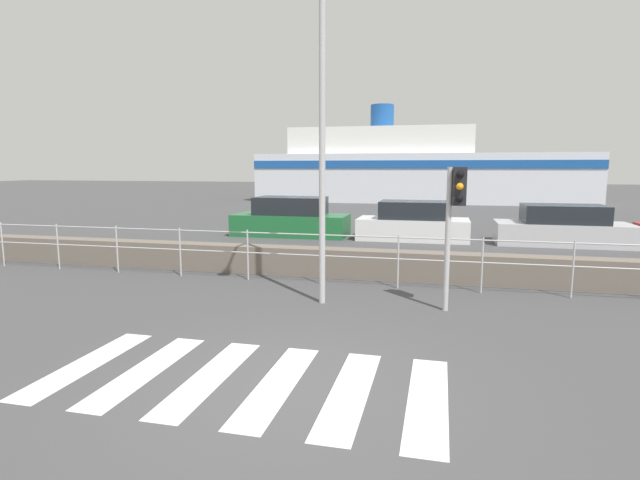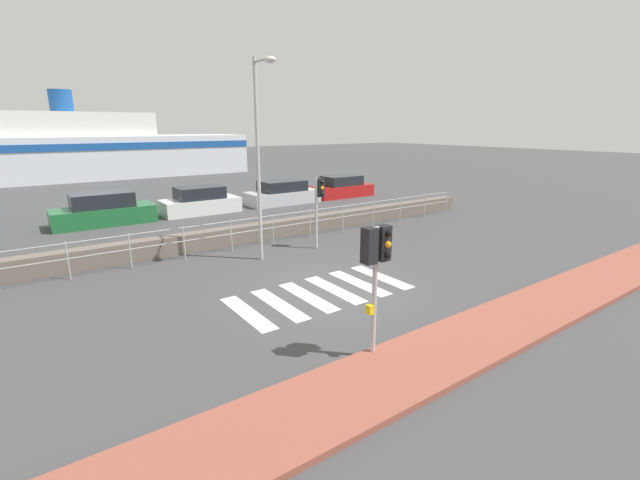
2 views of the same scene
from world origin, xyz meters
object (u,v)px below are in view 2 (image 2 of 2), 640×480
at_px(parked_car_red, 342,188).
at_px(traffic_light_near, 376,257).
at_px(parked_car_white, 200,202).
at_px(streetlamp, 261,140).
at_px(parked_car_silver, 283,194).
at_px(traffic_light_far, 319,197).
at_px(parked_car_green, 103,211).
at_px(ferry_boat, 98,150).

bearing_deg(parked_car_red, traffic_light_near, -126.47).
bearing_deg(parked_car_white, streetlamp, -97.45).
relative_size(traffic_light_near, parked_car_silver, 0.62).
xyz_separation_m(traffic_light_near, parked_car_silver, (7.51, 16.21, -1.51)).
bearing_deg(parked_car_silver, streetlamp, -123.74).
xyz_separation_m(traffic_light_far, streetlamp, (-2.45, -0.24, 2.09)).
height_order(traffic_light_far, parked_car_white, traffic_light_far).
xyz_separation_m(traffic_light_far, parked_car_red, (8.28, 9.13, -1.35)).
distance_m(parked_car_green, parked_car_white, 4.65).
xyz_separation_m(traffic_light_far, ferry_boat, (-2.58, 30.48, 0.46)).
xyz_separation_m(streetlamp, parked_car_silver, (6.26, 9.37, -3.45)).
bearing_deg(ferry_boat, parked_car_silver, -73.32).
bearing_deg(parked_car_green, traffic_light_far, -57.24).
xyz_separation_m(traffic_light_near, parked_car_white, (2.47, 16.21, -1.49)).
height_order(parked_car_white, parked_car_silver, parked_car_white).
bearing_deg(parked_car_white, ferry_boat, 93.65).
bearing_deg(streetlamp, parked_car_white, 82.55).
height_order(parked_car_green, parked_car_silver, parked_car_green).
bearing_deg(parked_car_red, parked_car_green, -180.00).
height_order(traffic_light_far, parked_car_green, traffic_light_far).
height_order(traffic_light_far, streetlamp, streetlamp).
bearing_deg(parked_car_green, traffic_light_near, -82.34).
height_order(ferry_boat, parked_car_white, ferry_boat).
relative_size(ferry_boat, parked_car_red, 5.97).
height_order(traffic_light_far, parked_car_silver, traffic_light_far).
relative_size(traffic_light_far, parked_car_green, 0.60).
distance_m(traffic_light_far, ferry_boat, 30.59).
relative_size(parked_car_white, parked_car_silver, 0.91).
xyz_separation_m(traffic_light_near, parked_car_green, (-2.18, 16.21, -1.45)).
distance_m(traffic_light_far, parked_car_green, 10.94).
relative_size(traffic_light_near, parked_car_white, 0.67).
height_order(traffic_light_near, ferry_boat, ferry_boat).
relative_size(traffic_light_near, parked_car_green, 0.61).
height_order(traffic_light_near, parked_car_green, traffic_light_near).
height_order(ferry_boat, parked_car_green, ferry_boat).
bearing_deg(parked_car_red, parked_car_silver, 180.00).
distance_m(streetlamp, parked_car_red, 14.66).
bearing_deg(parked_car_red, parked_car_white, 180.00).
bearing_deg(parked_car_white, traffic_light_far, -82.38).
distance_m(traffic_light_far, parked_car_red, 12.40).
bearing_deg(parked_car_green, parked_car_white, 0.00).
relative_size(traffic_light_near, ferry_boat, 0.11).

